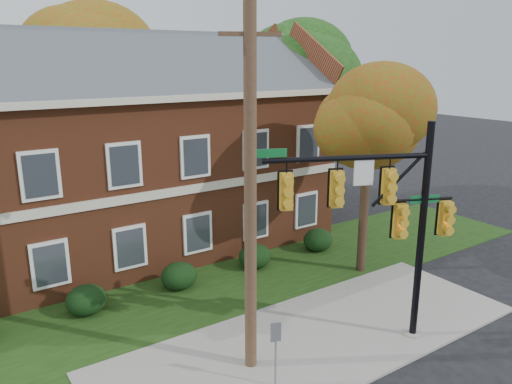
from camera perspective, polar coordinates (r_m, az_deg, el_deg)
ground at (r=15.88m, az=9.39°, el=-17.85°), size 120.00×120.00×0.00m
sidewalk at (r=16.48m, az=6.92°, el=-16.26°), size 14.00×5.00×0.08m
grass_strip at (r=20.04m, az=-2.62°, el=-10.24°), size 30.00×6.00×0.04m
apartment_building at (r=22.98m, az=-14.94°, el=5.54°), size 18.80×8.80×9.74m
hedge_left at (r=18.50m, az=-18.82°, el=-11.61°), size 1.40×1.26×1.05m
hedge_center at (r=19.54m, az=-8.80°, el=-9.47°), size 1.40×1.26×1.05m
hedge_right at (r=21.12m, az=-0.14°, el=-7.36°), size 1.40×1.26×1.05m
hedge_far_right at (r=23.13m, az=7.10°, el=-5.46°), size 1.40×1.26×1.05m
tree_near_right at (r=19.91m, az=13.60°, el=9.13°), size 4.50×4.25×8.58m
tree_right_rear at (r=29.13m, az=6.07°, el=14.05°), size 6.30×5.95×10.62m
tree_far_rear at (r=30.58m, az=-18.10°, el=14.81°), size 6.84×6.46×11.52m
traffic_signal at (r=15.04m, az=14.52°, el=-2.13°), size 5.70×2.60×6.85m
utility_pole at (r=13.03m, az=-0.65°, el=-0.74°), size 1.45×0.74×9.90m
sign_post at (r=13.65m, az=2.26°, el=-16.98°), size 0.28×0.13×1.96m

